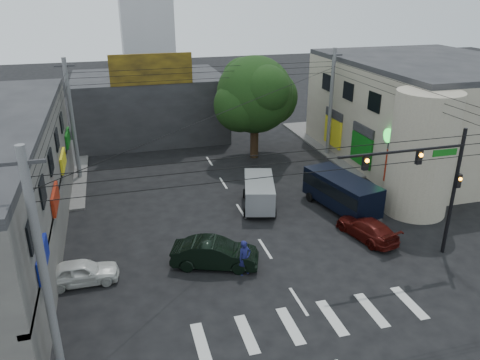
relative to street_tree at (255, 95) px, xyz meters
name	(u,v)px	position (x,y,z in m)	size (l,w,h in m)	color
ground	(277,268)	(-4.00, -17.00, -5.47)	(160.00, 160.00, 0.00)	black
sidewalk_far_right	(389,140)	(14.00, 1.00, -5.40)	(16.00, 16.00, 0.15)	#514F4C
building_right	(427,113)	(14.00, -4.00, -1.47)	(14.00, 18.00, 8.00)	gray
corner_column	(421,154)	(7.00, -13.00, -1.47)	(4.00, 4.00, 8.00)	gray
building_far	(149,106)	(-8.00, 9.00, -2.47)	(14.00, 10.00, 6.00)	#232326
billboard	(151,69)	(-8.00, 4.10, 1.83)	(7.00, 0.30, 2.60)	olive
street_tree	(255,95)	(0.00, 0.00, 0.00)	(6.40, 6.40, 8.70)	black
traffic_gantry	(430,175)	(3.82, -18.00, -0.64)	(7.10, 0.35, 7.20)	black
utility_pole_near_left	(43,269)	(-14.50, -21.50, -0.87)	(0.32, 0.32, 9.20)	#59595B
utility_pole_far_left	(72,121)	(-14.50, -1.00, -0.87)	(0.32, 0.32, 9.20)	#59595B
utility_pole_far_right	(331,103)	(6.50, -1.00, -0.87)	(0.32, 0.32, 9.20)	#59595B
dark_sedan	(215,253)	(-7.12, -15.93, -4.72)	(4.85, 3.08, 1.51)	black
white_compact	(81,272)	(-13.91, -15.65, -4.85)	(3.69, 1.51, 1.25)	silver
maroon_sedan	(367,228)	(2.18, -15.39, -4.86)	(2.62, 4.50, 1.22)	#3D0B08
silver_minivan	(259,194)	(-2.67, -9.68, -4.50)	(3.02, 4.84, 1.94)	gray
navy_van	(341,193)	(2.48, -11.46, -4.33)	(3.31, 6.05, 2.29)	black
traffic_officer	(245,258)	(-5.82, -17.09, -4.52)	(0.80, 0.64, 1.92)	#141648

